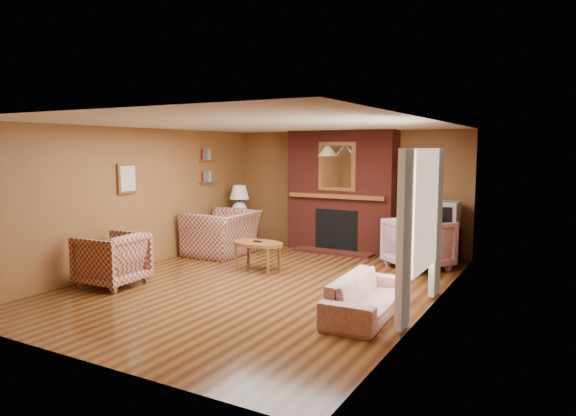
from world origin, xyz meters
The scene contains 20 objects.
floor centered at (0.00, 0.00, 0.00)m, with size 6.50×6.50×0.00m, color #3F1D0D.
ceiling centered at (0.00, 0.00, 2.40)m, with size 6.50×6.50×0.00m, color silver.
wall_back centered at (0.00, 3.25, 1.20)m, with size 6.50×6.50×0.00m, color brown.
wall_front centered at (0.00, -3.25, 1.20)m, with size 6.50×6.50×0.00m, color brown.
wall_left centered at (-2.50, 0.00, 1.20)m, with size 6.50×6.50×0.00m, color brown.
wall_right centered at (2.50, 0.00, 1.20)m, with size 6.50×6.50×0.00m, color brown.
fireplace centered at (0.00, 2.98, 1.18)m, with size 2.20×0.82×2.40m.
window_right centered at (2.45, -0.20, 1.13)m, with size 0.10×1.85×2.00m.
bookshelf centered at (-2.44, 1.90, 1.67)m, with size 0.09×0.55×0.71m.
botanical_print centered at (-2.47, -0.30, 1.55)m, with size 0.05×0.40×0.50m.
pendant_light centered at (0.00, 2.30, 2.00)m, with size 0.36×0.36×0.48m.
plaid_loveseat centered at (-1.85, 1.48, 0.42)m, with size 1.29×1.13×0.84m, color maroon.
plaid_armchair centered at (-1.95, -1.15, 0.40)m, with size 0.84×0.87×0.79m, color maroon.
floral_sofa centered at (1.90, -0.61, 0.24)m, with size 1.66×0.65×0.48m, color beige.
floral_armchair centered at (1.79, 2.18, 0.43)m, with size 0.92×0.95×0.87m, color beige.
coffee_table centered at (-0.52, 0.68, 0.43)m, with size 0.93×0.58×0.51m.
side_table centered at (-2.10, 2.45, 0.30)m, with size 0.45×0.45×0.60m, color brown.
table_lamp centered at (-2.10, 2.45, 0.98)m, with size 0.41×0.41×0.67m.
tv_stand centered at (2.05, 2.80, 0.31)m, with size 0.58×0.52×0.63m, color black.
crt_tv centered at (2.05, 2.79, 0.87)m, with size 0.53×0.53×0.49m.
Camera 1 is at (4.03, -6.45, 2.05)m, focal length 32.00 mm.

